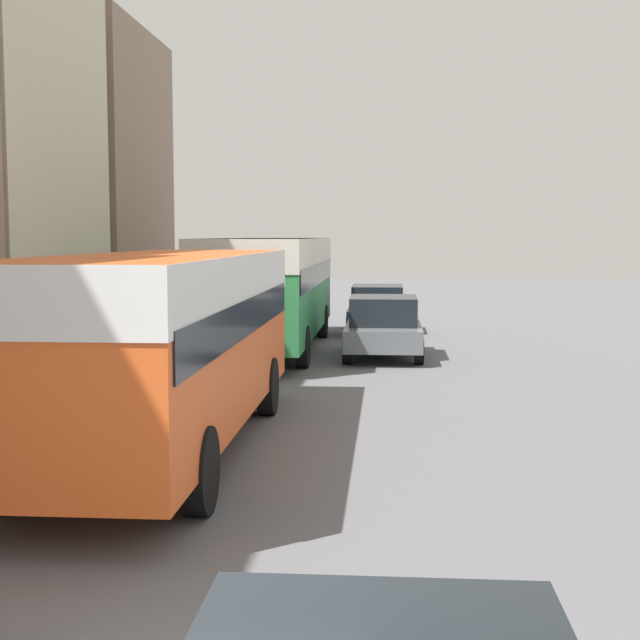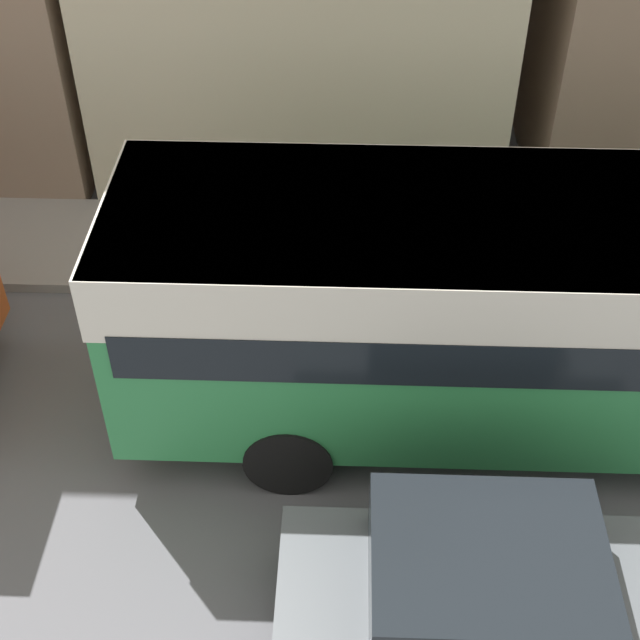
% 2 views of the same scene
% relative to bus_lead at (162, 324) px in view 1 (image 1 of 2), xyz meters
% --- Properties ---
extents(building_end_row, '(6.51, 6.72, 9.50)m').
position_rel_bus_lead_xyz_m(building_end_row, '(-7.60, 15.37, 2.89)').
color(building_end_row, gray).
rests_on(building_end_row, ground_plane).
extents(bus_lead, '(2.51, 9.09, 2.84)m').
position_rel_bus_lead_xyz_m(bus_lead, '(0.00, 0.00, 0.00)').
color(bus_lead, '#EA5B23').
rests_on(bus_lead, ground_plane).
extents(bus_following, '(2.63, 10.26, 3.04)m').
position_rel_bus_lead_xyz_m(bus_following, '(0.02, 11.54, 0.12)').
color(bus_following, '#2D8447').
rests_on(bus_following, ground_plane).
extents(car_crossing, '(1.89, 4.08, 1.52)m').
position_rel_bus_lead_xyz_m(car_crossing, '(2.85, 16.25, -1.07)').
color(car_crossing, navy).
rests_on(car_crossing, ground_plane).
extents(car_distant, '(1.97, 3.80, 1.57)m').
position_rel_bus_lead_xyz_m(car_distant, '(3.08, 10.29, -1.05)').
color(car_distant, slate).
rests_on(car_distant, ground_plane).
extents(pedestrian_near_curb, '(0.41, 0.41, 1.85)m').
position_rel_bus_lead_xyz_m(pedestrian_near_curb, '(-3.02, 16.91, -0.77)').
color(pedestrian_near_curb, '#232838').
rests_on(pedestrian_near_curb, sidewalk).
extents(pedestrian_walking_away, '(0.35, 0.35, 1.65)m').
position_rel_bus_lead_xyz_m(pedestrian_walking_away, '(-3.30, 14.49, -0.86)').
color(pedestrian_walking_away, '#232838').
rests_on(pedestrian_walking_away, sidewalk).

